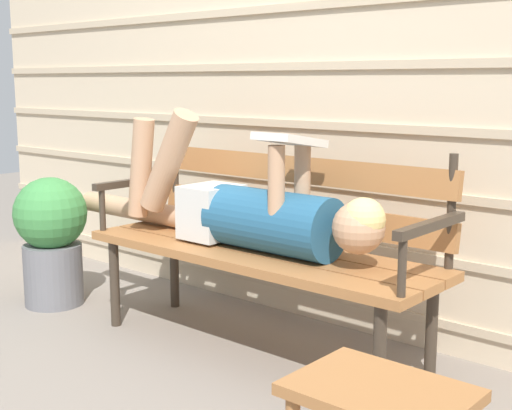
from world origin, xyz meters
TOP-DOWN VIEW (x-y plane):
  - ground_plane at (0.00, 0.00)m, footprint 12.00×12.00m
  - house_siding at (0.00, 0.67)m, footprint 5.15×0.08m
  - park_bench at (0.00, 0.23)m, footprint 1.57×0.49m
  - reclining_person at (-0.07, 0.16)m, footprint 1.77×0.25m
  - potted_plant at (-1.17, -0.02)m, footprint 0.36×0.36m

SIDE VIEW (x-z plane):
  - ground_plane at x=0.00m, z-range 0.00..0.00m
  - potted_plant at x=-1.17m, z-range 0.03..0.67m
  - park_bench at x=0.00m, z-range 0.05..0.90m
  - reclining_person at x=-0.07m, z-range 0.31..0.87m
  - house_siding at x=0.00m, z-range 0.00..2.33m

